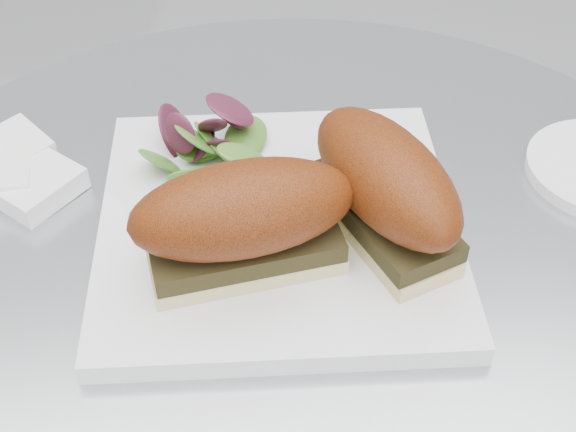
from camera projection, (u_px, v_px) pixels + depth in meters
plate at (278, 224)px, 0.58m from camera, size 0.27×0.27×0.02m
sandwich_left at (244, 219)px, 0.51m from camera, size 0.15×0.09×0.08m
sandwich_right at (385, 186)px, 0.53m from camera, size 0.11×0.16×0.08m
salad at (197, 136)px, 0.60m from camera, size 0.09×0.09×0.05m
napkin at (8, 178)px, 0.61m from camera, size 0.13×0.13×0.02m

